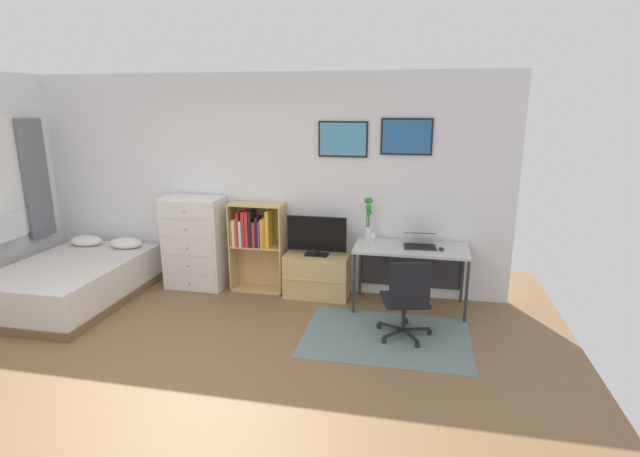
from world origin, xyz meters
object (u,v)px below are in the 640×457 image
object	(u,v)px
dresser	(195,243)
computer_mouse	(441,249)
office_chair	(407,297)
desk	(411,256)
tv_stand	(317,275)
bamboo_vase	(368,219)
wine_glass	(373,235)
television	(317,236)
bed	(73,281)
laptop	(420,240)
bookshelf	(255,238)

from	to	relation	value
dresser	computer_mouse	world-z (taller)	dresser
office_chair	computer_mouse	xyz separation A→B (m)	(0.34, 0.77, 0.30)
desk	computer_mouse	distance (m)	0.39
dresser	desk	xyz separation A→B (m)	(2.73, -0.02, 0.02)
tv_stand	computer_mouse	bearing A→B (deg)	-6.98
bamboo_vase	wine_glass	bearing A→B (deg)	-72.34
dresser	television	distance (m)	1.61
bed	computer_mouse	xyz separation A→B (m)	(4.31, 0.58, 0.50)
bed	television	world-z (taller)	television
television	bamboo_vase	xyz separation A→B (m)	(0.61, 0.11, 0.22)
bamboo_vase	bed	bearing A→B (deg)	-166.18
laptop	wine_glass	xyz separation A→B (m)	(-0.53, -0.13, 0.07)
wine_glass	computer_mouse	bearing A→B (deg)	-0.15
laptop	dresser	bearing A→B (deg)	175.26
laptop	bamboo_vase	bearing A→B (deg)	163.23
bamboo_vase	dresser	bearing A→B (deg)	-177.23
wine_glass	bamboo_vase	bearing A→B (deg)	107.66
bookshelf	tv_stand	size ratio (longest dim) A/B	1.43
bookshelf	bamboo_vase	bearing A→B (deg)	1.93
tv_stand	office_chair	bearing A→B (deg)	-40.24
desk	office_chair	world-z (taller)	office_chair
tv_stand	desk	distance (m)	1.18
office_chair	computer_mouse	world-z (taller)	office_chair
television	office_chair	world-z (taller)	television
television	bamboo_vase	distance (m)	0.66
bed	laptop	xyz separation A→B (m)	(4.07, 0.71, 0.55)
television	laptop	distance (m)	1.22
computer_mouse	desk	bearing A→B (deg)	156.87
dresser	bookshelf	distance (m)	0.80
tv_stand	office_chair	distance (m)	1.48
dresser	television	size ratio (longest dim) A/B	1.63
television	bamboo_vase	world-z (taller)	bamboo_vase
wine_glass	bookshelf	bearing A→B (deg)	171.63
computer_mouse	bamboo_vase	bearing A→B (deg)	162.36
bed	television	distance (m)	2.99
bamboo_vase	wine_glass	world-z (taller)	bamboo_vase
laptop	wine_glass	distance (m)	0.55
laptop	bamboo_vase	size ratio (longest dim) A/B	0.81
television	computer_mouse	bearing A→B (deg)	-6.12
bookshelf	office_chair	distance (m)	2.18
dresser	office_chair	size ratio (longest dim) A/B	1.38
computer_mouse	television	bearing A→B (deg)	173.88
laptop	bookshelf	bearing A→B (deg)	173.35
office_chair	bamboo_vase	bearing A→B (deg)	102.03
dresser	office_chair	distance (m)	2.88
bed	bookshelf	xyz separation A→B (m)	(2.04, 0.80, 0.44)
desk	bamboo_vase	world-z (taller)	bamboo_vase
wine_glass	laptop	bearing A→B (deg)	14.08
bookshelf	television	world-z (taller)	bookshelf
bed	office_chair	distance (m)	3.98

